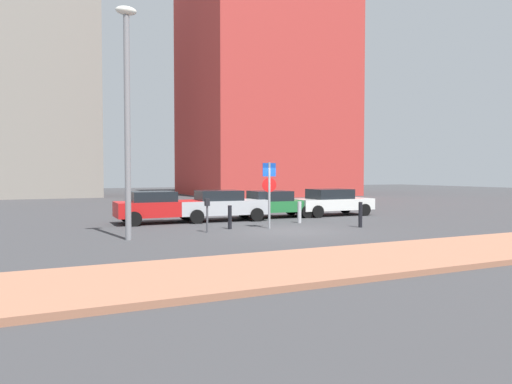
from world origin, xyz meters
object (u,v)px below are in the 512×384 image
(parking_sign_post, at_px, (269,187))
(traffic_bollard_near, at_px, (360,215))
(street_lamp, at_px, (127,105))
(parking_meter, at_px, (207,210))
(parked_car_green, at_px, (274,203))
(parked_car_white, at_px, (332,202))
(parked_car_silver, at_px, (221,205))
(parked_car_red, at_px, (160,206))
(traffic_bollard_mid, at_px, (299,212))
(traffic_bollard_far, at_px, (230,217))

(parking_sign_post, bearing_deg, traffic_bollard_near, -19.60)
(street_lamp, bearing_deg, parking_meter, 14.31)
(parked_car_green, distance_m, parked_car_white, 3.39)
(parked_car_silver, bearing_deg, parked_car_green, 8.15)
(parked_car_red, height_order, parked_car_silver, parked_car_silver)
(parked_car_silver, distance_m, traffic_bollard_mid, 3.81)
(parking_meter, bearing_deg, traffic_bollard_far, 29.75)
(traffic_bollard_near, bearing_deg, parked_car_white, 67.86)
(parked_car_white, distance_m, traffic_bollard_near, 5.68)
(parking_meter, relative_size, traffic_bollard_near, 1.22)
(street_lamp, relative_size, traffic_bollard_far, 8.15)
(parking_meter, relative_size, street_lamp, 0.17)
(parking_meter, distance_m, traffic_bollard_mid, 5.26)
(parked_car_white, bearing_deg, traffic_bollard_far, -154.73)
(traffic_bollard_far, bearing_deg, parking_meter, -150.25)
(parked_car_red, height_order, traffic_bollard_near, parked_car_red)
(traffic_bollard_mid, bearing_deg, parking_sign_post, -148.99)
(parked_car_white, bearing_deg, parked_car_green, 174.87)
(parked_car_red, relative_size, traffic_bollard_mid, 4.18)
(street_lamp, relative_size, traffic_bollard_near, 7.36)
(parked_car_red, xyz_separation_m, parking_sign_post, (3.59, -4.00, 0.95))
(parking_meter, relative_size, traffic_bollard_mid, 1.33)
(parked_car_silver, xyz_separation_m, traffic_bollard_far, (-0.91, -3.33, -0.28))
(parking_meter, xyz_separation_m, traffic_bollard_far, (1.22, 0.70, -0.37))
(parked_car_silver, distance_m, parking_meter, 4.56)
(parking_sign_post, distance_m, street_lamp, 6.63)
(traffic_bollard_near, relative_size, traffic_bollard_far, 1.11)
(parking_meter, bearing_deg, parked_car_silver, 62.16)
(parked_car_silver, relative_size, traffic_bollard_mid, 4.45)
(parking_meter, distance_m, traffic_bollard_far, 1.45)
(parked_car_green, relative_size, traffic_bollard_far, 4.29)
(parked_car_red, relative_size, parked_car_silver, 0.94)
(parked_car_silver, bearing_deg, parked_car_white, 1.21)
(parking_sign_post, distance_m, parking_meter, 2.91)
(parked_car_silver, xyz_separation_m, traffic_bollard_mid, (2.88, -2.48, -0.27))
(parked_car_red, bearing_deg, parking_meter, -79.03)
(parked_car_white, bearing_deg, parking_sign_post, -145.65)
(parked_car_red, relative_size, parking_meter, 3.15)
(traffic_bollard_far, bearing_deg, traffic_bollard_near, -18.95)
(street_lamp, bearing_deg, parked_car_silver, 42.60)
(parking_sign_post, xyz_separation_m, traffic_bollard_near, (3.65, -1.30, -1.18))
(parked_car_green, xyz_separation_m, traffic_bollard_far, (-3.97, -3.77, -0.24))
(parked_car_red, xyz_separation_m, parked_car_silver, (2.94, -0.18, 0.00))
(parked_car_white, height_order, traffic_bollard_near, parked_car_white)
(street_lamp, xyz_separation_m, traffic_bollard_near, (9.54, -0.30, -4.04))
(traffic_bollard_near, xyz_separation_m, traffic_bollard_mid, (-1.41, 2.64, -0.04))
(traffic_bollard_near, bearing_deg, parking_meter, 170.37)
(traffic_bollard_near, height_order, traffic_bollard_far, traffic_bollard_near)
(parked_car_red, distance_m, traffic_bollard_near, 8.98)
(parked_car_white, xyz_separation_m, parking_meter, (-8.56, -4.16, 0.10))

